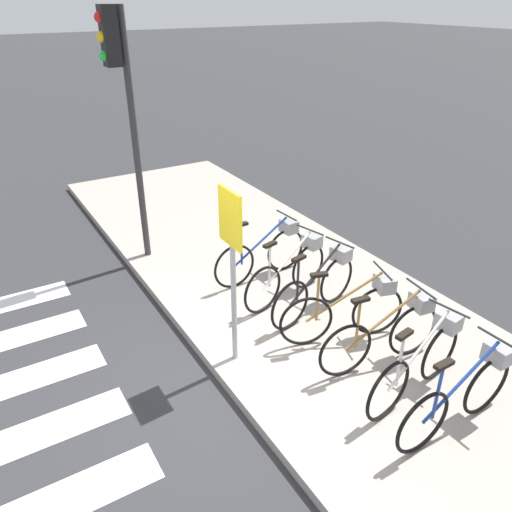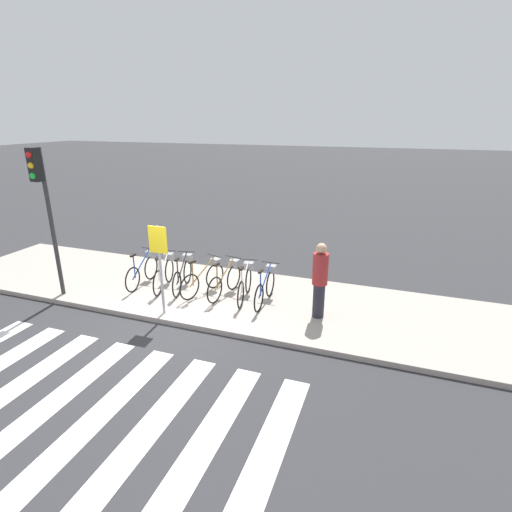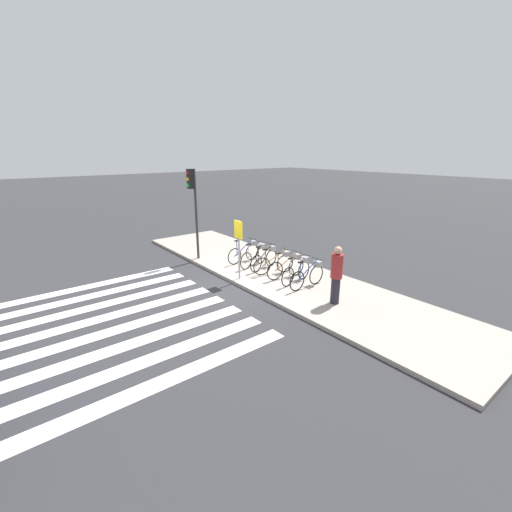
# 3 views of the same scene
# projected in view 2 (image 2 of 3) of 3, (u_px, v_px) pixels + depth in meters

# --- Properties ---
(ground_plane) EXTENTS (120.00, 120.00, 0.00)m
(ground_plane) POSITION_uv_depth(u_px,v_px,m) (170.00, 326.00, 8.87)
(ground_plane) COLOR #2D2D30
(sidewalk) EXTENTS (14.87, 3.45, 0.12)m
(sidewalk) POSITION_uv_depth(u_px,v_px,m) (205.00, 293.00, 10.39)
(sidewalk) COLOR #9E9389
(sidewalk) RESTS_ON ground_plane
(parked_bicycle_0) EXTENTS (0.46, 1.57, 0.97)m
(parked_bicycle_0) POSITION_uv_depth(u_px,v_px,m) (144.00, 269.00, 10.68)
(parked_bicycle_0) COLOR black
(parked_bicycle_0) RESTS_ON sidewalk
(parked_bicycle_1) EXTENTS (0.53, 1.54, 0.97)m
(parked_bicycle_1) POSITION_uv_depth(u_px,v_px,m) (165.00, 272.00, 10.47)
(parked_bicycle_1) COLOR black
(parked_bicycle_1) RESTS_ON sidewalk
(parked_bicycle_2) EXTENTS (0.50, 1.55, 0.97)m
(parked_bicycle_2) POSITION_uv_depth(u_px,v_px,m) (183.00, 273.00, 10.40)
(parked_bicycle_2) COLOR black
(parked_bicycle_2) RESTS_ON sidewalk
(parked_bicycle_3) EXTENTS (0.61, 1.51, 0.97)m
(parked_bicycle_3) POSITION_uv_depth(u_px,v_px,m) (205.00, 277.00, 10.15)
(parked_bicycle_3) COLOR black
(parked_bicycle_3) RESTS_ON sidewalk
(parked_bicycle_4) EXTENTS (0.46, 1.57, 0.97)m
(parked_bicycle_4) POSITION_uv_depth(u_px,v_px,m) (226.00, 279.00, 10.03)
(parked_bicycle_4) COLOR black
(parked_bicycle_4) RESTS_ON sidewalk
(parked_bicycle_5) EXTENTS (0.46, 1.56, 0.97)m
(parked_bicycle_5) POSITION_uv_depth(u_px,v_px,m) (245.00, 282.00, 9.81)
(parked_bicycle_5) COLOR black
(parked_bicycle_5) RESTS_ON sidewalk
(parked_bicycle_6) EXTENTS (0.46, 1.57, 0.97)m
(parked_bicycle_6) POSITION_uv_depth(u_px,v_px,m) (266.00, 285.00, 9.62)
(parked_bicycle_6) COLOR black
(parked_bicycle_6) RESTS_ON sidewalk
(pedestrian) EXTENTS (0.34, 0.34, 1.73)m
(pedestrian) POSITION_uv_depth(u_px,v_px,m) (320.00, 279.00, 8.74)
(pedestrian) COLOR #23232D
(pedestrian) RESTS_ON sidewalk
(traffic_light) EXTENTS (0.24, 0.40, 3.63)m
(traffic_light) POSITION_uv_depth(u_px,v_px,m) (42.00, 193.00, 9.25)
(traffic_light) COLOR #2D2D2D
(traffic_light) RESTS_ON sidewalk
(sign_post) EXTENTS (0.44, 0.07, 2.06)m
(sign_post) POSITION_uv_depth(u_px,v_px,m) (159.00, 255.00, 8.73)
(sign_post) COLOR #99999E
(sign_post) RESTS_ON sidewalk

